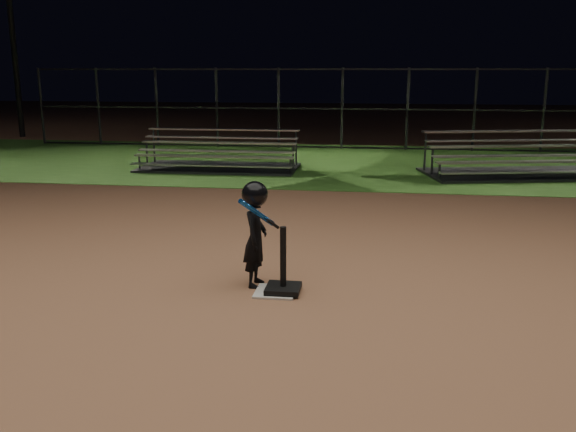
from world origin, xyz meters
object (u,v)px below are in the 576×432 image
object	(u,v)px
batting_tee	(283,280)
child_batter	(255,231)
bleacher_right	(515,167)
bleacher_left	(219,161)
home_plate	(276,292)

from	to	relation	value
batting_tee	child_batter	world-z (taller)	child_batter
child_batter	bleacher_right	bearing A→B (deg)	-26.04
batting_tee	child_batter	distance (m)	0.64
batting_tee	child_batter	xyz separation A→B (m)	(-0.35, 0.21, 0.49)
bleacher_left	bleacher_right	world-z (taller)	bleacher_right
home_plate	bleacher_right	distance (m)	9.54
batting_tee	child_batter	size ratio (longest dim) A/B	0.61
bleacher_left	bleacher_right	distance (m)	7.13
home_plate	bleacher_left	xyz separation A→B (m)	(-2.82, 8.50, 0.19)
batting_tee	child_batter	bearing A→B (deg)	148.77
batting_tee	home_plate	bearing A→B (deg)	-176.70
bleacher_right	bleacher_left	bearing A→B (deg)	167.41
bleacher_left	bleacher_right	size ratio (longest dim) A/B	0.88
bleacher_left	bleacher_right	bearing A→B (deg)	-0.08
bleacher_left	bleacher_right	xyz separation A→B (m)	(7.13, 0.00, 0.01)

